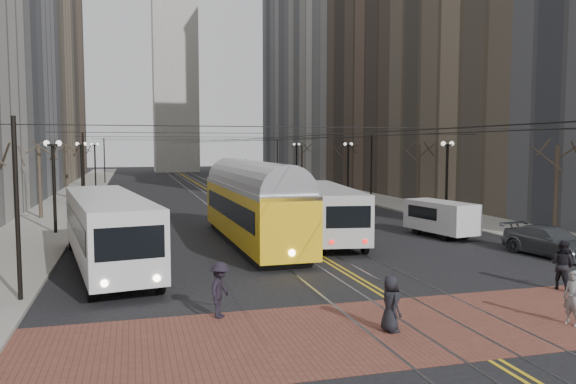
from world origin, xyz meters
TOP-DOWN VIEW (x-y plane):
  - ground at (0.00, 0.00)m, footprint 260.00×260.00m
  - sidewalk_left at (-15.00, 45.00)m, footprint 5.00×140.00m
  - sidewalk_right at (15.00, 45.00)m, footprint 5.00×140.00m
  - crosswalk_band at (0.00, -4.00)m, footprint 25.00×6.00m
  - streetcar_rails at (0.00, 45.00)m, footprint 4.80×130.00m
  - centre_lines at (0.00, 45.00)m, footprint 0.42×130.00m
  - building_left_far at (-25.50, 86.00)m, footprint 16.00×20.00m
  - building_right_mid at (25.50, 46.00)m, footprint 16.00×20.00m
  - building_right_midfar at (27.50, 66.00)m, footprint 20.00×20.00m
  - building_right_far at (25.50, 86.00)m, footprint 16.00×20.00m
  - lamp_posts at (-0.00, 28.75)m, footprint 27.60×57.20m
  - street_trees at (0.00, 35.25)m, footprint 31.68×53.28m
  - trolley_wires at (0.00, 34.83)m, footprint 25.96×120.00m
  - transit_bus at (-10.15, 7.18)m, footprint 4.79×13.55m
  - streetcar at (-2.50, 11.68)m, footprint 3.13×15.40m
  - rear_bus at (2.00, 12.07)m, footprint 4.33×12.24m
  - cargo_van at (9.04, 10.93)m, footprint 2.68×5.15m
  - sedan_grey at (4.00, 25.53)m, footprint 2.60×4.82m
  - sedan_silver at (7.08, 43.18)m, footprint 1.81×4.86m
  - sedan_parked at (11.25, 4.11)m, footprint 2.96×5.45m
  - pedestrian_a at (-1.62, -4.23)m, footprint 0.60×0.87m
  - pedestrian_b at (4.09, -5.18)m, footprint 0.57×0.71m
  - pedestrian_c at (6.95, -1.50)m, footprint 0.99×1.12m
  - pedestrian_d at (-6.34, -1.50)m, footprint 1.15×1.35m

SIDE VIEW (x-z plane):
  - ground at x=0.00m, z-range 0.00..0.00m
  - streetcar_rails at x=0.00m, z-range 0.00..0.01m
  - crosswalk_band at x=0.00m, z-range 0.00..0.01m
  - centre_lines at x=0.00m, z-range 0.01..0.01m
  - sidewalk_left at x=-15.00m, z-range 0.00..0.15m
  - sidewalk_right at x=15.00m, z-range 0.00..0.15m
  - sedan_parked at x=11.25m, z-range 0.00..1.50m
  - sedan_grey at x=4.00m, z-range 0.00..1.56m
  - sedan_silver at x=7.08m, z-range 0.00..1.59m
  - pedestrian_a at x=-1.62m, z-range 0.01..1.70m
  - pedestrian_b at x=4.09m, z-range 0.01..1.71m
  - pedestrian_d at x=-6.34m, z-range 0.01..1.83m
  - pedestrian_c at x=6.95m, z-range 0.01..1.94m
  - cargo_van at x=9.04m, z-range 0.00..2.17m
  - rear_bus at x=2.00m, z-range 0.00..3.13m
  - transit_bus at x=-10.15m, z-range 0.00..3.32m
  - streetcar at x=-2.50m, z-range 0.00..3.62m
  - street_trees at x=0.00m, z-range 0.00..5.60m
  - lamp_posts at x=0.00m, z-range 0.00..5.60m
  - trolley_wires at x=0.00m, z-range 0.47..7.07m
  - building_right_mid at x=25.50m, z-range 0.00..34.00m
  - building_left_far at x=-25.50m, z-range 0.00..40.00m
  - building_right_far at x=25.50m, z-range 0.00..40.00m
  - building_right_midfar at x=27.50m, z-range 0.00..52.00m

